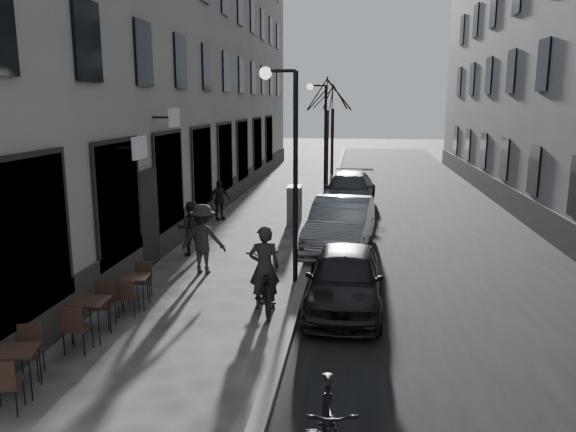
% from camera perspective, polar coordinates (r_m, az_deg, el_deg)
% --- Properties ---
extents(ground, '(120.00, 120.00, 0.00)m').
position_cam_1_polar(ground, '(8.40, -4.08, -19.37)').
color(ground, '#3E3C39').
rests_on(ground, ground).
extents(road, '(7.30, 60.00, 0.00)m').
position_cam_1_polar(road, '(23.58, 12.82, 0.73)').
color(road, black).
rests_on(road, ground).
extents(kerb, '(0.25, 60.00, 0.12)m').
position_cam_1_polar(kerb, '(23.48, 3.93, 1.09)').
color(kerb, slate).
rests_on(kerb, ground).
extents(building_left, '(4.00, 35.00, 16.00)m').
position_cam_1_polar(building_left, '(24.98, -11.00, 19.84)').
color(building_left, gray).
rests_on(building_left, ground).
extents(building_right, '(4.00, 35.00, 16.00)m').
position_cam_1_polar(building_right, '(25.17, 27.21, 18.76)').
color(building_right, gray).
rests_on(building_right, ground).
extents(streetlamp_near, '(0.90, 0.28, 5.09)m').
position_cam_1_polar(streetlamp_near, '(13.21, 0.03, 6.55)').
color(streetlamp_near, black).
rests_on(streetlamp_near, ground).
extents(streetlamp_far, '(0.90, 0.28, 5.09)m').
position_cam_1_polar(streetlamp_far, '(25.14, 3.43, 8.91)').
color(streetlamp_far, black).
rests_on(streetlamp_far, ground).
extents(tree_near, '(2.40, 2.40, 5.70)m').
position_cam_1_polar(tree_near, '(28.11, 4.02, 12.24)').
color(tree_near, black).
rests_on(tree_near, ground).
extents(tree_far, '(2.40, 2.40, 5.70)m').
position_cam_1_polar(tree_far, '(34.10, 4.59, 12.11)').
color(tree_far, black).
rests_on(tree_far, ground).
extents(bistro_set_a, '(0.75, 1.47, 0.84)m').
position_cam_1_polar(bistro_set_a, '(9.54, -25.74, -13.67)').
color(bistro_set_a, black).
rests_on(bistro_set_a, ground).
extents(bistro_set_b, '(0.64, 1.52, 0.89)m').
position_cam_1_polar(bistro_set_b, '(11.06, -19.41, -9.52)').
color(bistro_set_b, black).
rests_on(bistro_set_b, ground).
extents(bistro_set_c, '(0.61, 1.40, 0.81)m').
position_cam_1_polar(bistro_set_c, '(12.45, -15.25, -7.10)').
color(bistro_set_c, black).
rests_on(bistro_set_c, ground).
extents(utility_cabinet, '(0.51, 0.90, 1.33)m').
position_cam_1_polar(utility_cabinet, '(20.30, 0.66, 1.20)').
color(utility_cabinet, slate).
rests_on(utility_cabinet, ground).
extents(bicycle, '(1.21, 2.20, 1.10)m').
position_cam_1_polar(bicycle, '(11.93, -2.41, -6.86)').
color(bicycle, black).
rests_on(bicycle, ground).
extents(cyclist_rider, '(0.74, 0.57, 1.79)m').
position_cam_1_polar(cyclist_rider, '(11.82, -2.42, -5.25)').
color(cyclist_rider, '#2A2624').
rests_on(cyclist_rider, ground).
extents(pedestrian_near, '(0.86, 0.74, 1.55)m').
position_cam_1_polar(pedestrian_near, '(16.18, -9.86, -1.24)').
color(pedestrian_near, black).
rests_on(pedestrian_near, ground).
extents(pedestrian_mid, '(1.16, 0.68, 1.78)m').
position_cam_1_polar(pedestrian_mid, '(14.40, -8.63, -2.33)').
color(pedestrian_mid, '#2C2826').
rests_on(pedestrian_mid, ground).
extents(pedestrian_far, '(0.89, 0.86, 1.49)m').
position_cam_1_polar(pedestrian_far, '(20.88, -7.01, 1.63)').
color(pedestrian_far, black).
rests_on(pedestrian_far, ground).
extents(car_near, '(1.66, 3.93, 1.33)m').
position_cam_1_polar(car_near, '(11.92, 5.81, -6.34)').
color(car_near, black).
rests_on(car_near, ground).
extents(car_mid, '(2.09, 4.79, 1.53)m').
position_cam_1_polar(car_mid, '(16.51, 5.37, -0.91)').
color(car_mid, gray).
rests_on(car_mid, ground).
extents(car_far, '(2.41, 5.06, 1.42)m').
position_cam_1_polar(car_far, '(23.22, 6.21, 2.56)').
color(car_far, '#34373D').
rests_on(car_far, ground).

